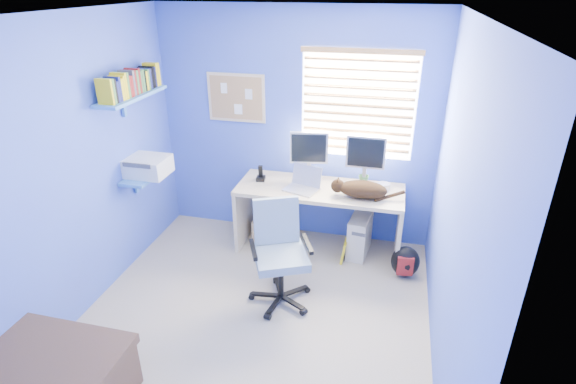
% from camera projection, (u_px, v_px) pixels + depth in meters
% --- Properties ---
extents(floor, '(3.00, 3.20, 0.00)m').
position_uv_depth(floor, '(254.00, 318.00, 3.95)').
color(floor, '#AFA28A').
rests_on(floor, ground).
extents(ceiling, '(3.00, 3.20, 0.00)m').
position_uv_depth(ceiling, '(241.00, 14.00, 2.88)').
color(ceiling, white).
rests_on(ceiling, wall_back).
extents(wall_back, '(3.00, 0.01, 2.50)m').
position_uv_depth(wall_back, '(295.00, 129.00, 4.82)').
color(wall_back, '#4157C9').
rests_on(wall_back, ground).
extents(wall_front, '(3.00, 0.01, 2.50)m').
position_uv_depth(wall_front, '(136.00, 337.00, 2.01)').
color(wall_front, '#4157C9').
rests_on(wall_front, ground).
extents(wall_left, '(0.01, 3.20, 2.50)m').
position_uv_depth(wall_left, '(78.00, 172.00, 3.74)').
color(wall_left, '#4157C9').
rests_on(wall_left, ground).
extents(wall_right, '(0.01, 3.20, 2.50)m').
position_uv_depth(wall_right, '(455.00, 212.00, 3.10)').
color(wall_right, '#4157C9').
rests_on(wall_right, ground).
extents(desk, '(1.73, 0.65, 0.74)m').
position_uv_depth(desk, '(319.00, 219.00, 4.82)').
color(desk, tan).
rests_on(desk, floor).
extents(laptop, '(0.39, 0.35, 0.22)m').
position_uv_depth(laptop, '(301.00, 180.00, 4.56)').
color(laptop, silver).
rests_on(laptop, desk).
extents(monitor_left, '(0.42, 0.19, 0.54)m').
position_uv_depth(monitor_left, '(309.00, 156.00, 4.74)').
color(monitor_left, silver).
rests_on(monitor_left, desk).
extents(monitor_right, '(0.40, 0.12, 0.54)m').
position_uv_depth(monitor_right, '(365.00, 161.00, 4.62)').
color(monitor_right, silver).
rests_on(monitor_right, desk).
extents(phone, '(0.11, 0.12, 0.17)m').
position_uv_depth(phone, '(261.00, 173.00, 4.81)').
color(phone, black).
rests_on(phone, desk).
extents(mug, '(0.10, 0.09, 0.10)m').
position_uv_depth(mug, '(363.00, 180.00, 4.72)').
color(mug, '#3C7437').
rests_on(mug, desk).
extents(cd_spindle, '(0.13, 0.13, 0.07)m').
position_uv_depth(cd_spindle, '(384.00, 186.00, 4.61)').
color(cd_spindle, silver).
rests_on(cd_spindle, desk).
extents(cat, '(0.48, 0.25, 0.17)m').
position_uv_depth(cat, '(363.00, 190.00, 4.43)').
color(cat, black).
rests_on(cat, desk).
extents(tower_pc, '(0.24, 0.46, 0.45)m').
position_uv_depth(tower_pc, '(360.00, 235.00, 4.81)').
color(tower_pc, beige).
rests_on(tower_pc, floor).
extents(drawer_boxes, '(0.35, 0.28, 0.27)m').
position_uv_depth(drawer_boxes, '(270.00, 229.00, 5.10)').
color(drawer_boxes, tan).
rests_on(drawer_boxes, floor).
extents(yellow_book, '(0.03, 0.17, 0.24)m').
position_uv_depth(yellow_book, '(344.00, 251.00, 4.71)').
color(yellow_book, yellow).
rests_on(yellow_book, floor).
extents(backpack, '(0.31, 0.25, 0.33)m').
position_uv_depth(backpack, '(405.00, 261.00, 4.46)').
color(backpack, black).
rests_on(backpack, floor).
extents(bed_corner, '(0.92, 0.66, 0.44)m').
position_uv_depth(bed_corner, '(53.00, 382.00, 3.06)').
color(bed_corner, '#452C20').
rests_on(bed_corner, floor).
extents(office_chair, '(0.73, 0.73, 0.95)m').
position_uv_depth(office_chair, '(280.00, 266.00, 4.06)').
color(office_chair, black).
rests_on(office_chair, floor).
extents(window_blinds, '(1.15, 0.05, 1.10)m').
position_uv_depth(window_blinds, '(358.00, 105.00, 4.52)').
color(window_blinds, white).
rests_on(window_blinds, ground).
extents(corkboard, '(0.64, 0.02, 0.52)m').
position_uv_depth(corkboard, '(236.00, 98.00, 4.81)').
color(corkboard, tan).
rests_on(corkboard, ground).
extents(wall_shelves, '(0.42, 0.90, 1.05)m').
position_uv_depth(wall_shelves, '(138.00, 126.00, 4.29)').
color(wall_shelves, '#4585CF').
rests_on(wall_shelves, ground).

